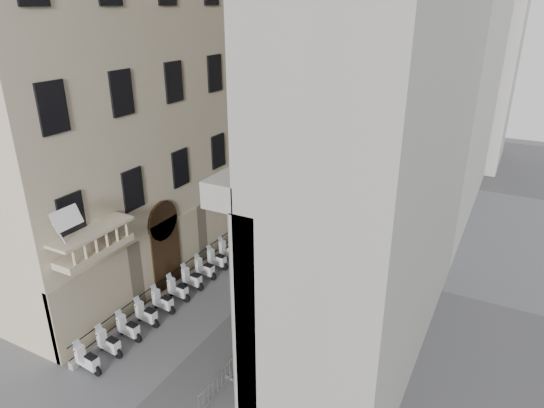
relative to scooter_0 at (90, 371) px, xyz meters
The scene contains 34 objects.
far_building 46.26m from the scooter_0, 85.42° to the left, with size 22.00×10.00×30.00m, color #A2A099.
iron_fence 13.64m from the scooter_0, 93.37° to the left, with size 0.30×28.00×1.40m, color black, non-canonical shape.
blue_awning 22.93m from the scooter_0, 70.52° to the left, with size 1.60×3.00×3.00m, color navy, non-canonical shape.
flag 0.80m from the scooter_0, 129.02° to the left, with size 1.00×1.40×8.20m, color #9E0C11, non-canonical shape.
scooter_0 is the anchor object (origin of this frame).
scooter_1 1.35m from the scooter_0, 90.00° to the left, with size 0.56×1.40×1.50m, color silver, non-canonical shape.
scooter_2 2.71m from the scooter_0, 90.00° to the left, with size 0.56×1.40×1.50m, color silver, non-canonical shape.
scooter_3 4.06m from the scooter_0, 90.00° to the left, with size 0.56×1.40×1.50m, color silver, non-canonical shape.
scooter_4 5.42m from the scooter_0, 90.00° to the left, with size 0.56×1.40×1.50m, color silver, non-canonical shape.
scooter_5 6.77m from the scooter_0, 90.00° to the left, with size 0.56×1.40×1.50m, color silver, non-canonical shape.
scooter_6 8.13m from the scooter_0, 90.00° to the left, with size 0.56×1.40×1.50m, color silver, non-canonical shape.
scooter_7 9.48m from the scooter_0, 90.00° to the left, with size 0.56×1.40×1.50m, color silver, non-canonical shape.
scooter_8 10.84m from the scooter_0, 90.00° to the left, with size 0.56×1.40×1.50m, color silver, non-canonical shape.
scooter_9 12.19m from the scooter_0, 90.00° to the left, with size 0.56×1.40×1.50m, color silver, non-canonical shape.
scooter_10 13.55m from the scooter_0, 90.00° to the left, with size 0.56×1.40×1.50m, color silver, non-canonical shape.
scooter_11 14.90m from the scooter_0, 90.00° to the left, with size 0.56×1.40×1.50m, color silver, non-canonical shape.
scooter_12 16.26m from the scooter_0, 90.00° to the left, with size 0.56×1.40×1.50m, color silver, non-canonical shape.
scooter_13 17.61m from the scooter_0, 90.00° to the left, with size 0.56×1.40×1.50m, color silver, non-canonical shape.
scooter_14 18.96m from the scooter_0, 90.00° to the left, with size 0.56×1.40×1.50m, color silver, non-canonical shape.
barrier_0 6.35m from the scooter_0, 12.68° to the left, with size 0.60×2.40×1.10m, color #B3B6BC, non-canonical shape.
barrier_1 7.32m from the scooter_0, 32.14° to the left, with size 0.60×2.40×1.10m, color #B3B6BC, non-canonical shape.
barrier_2 8.91m from the scooter_0, 45.89° to the left, with size 0.60×2.40×1.10m, color #B3B6BC, non-canonical shape.
barrier_3 10.84m from the scooter_0, 55.12° to the left, with size 0.60×2.40×1.10m, color #B3B6BC, non-canonical shape.
barrier_4 12.97m from the scooter_0, 61.45° to the left, with size 0.60×2.40×1.10m, color #B3B6BC, non-canonical shape.
barrier_5 15.21m from the scooter_0, 65.95° to the left, with size 0.60×2.40×1.10m, color #B3B6BC, non-canonical shape.
barrier_6 17.53m from the scooter_0, 69.29° to the left, with size 0.60×2.40×1.10m, color #B3B6BC, non-canonical shape.
barrier_7 19.89m from the scooter_0, 71.83° to the left, with size 0.60×2.40×1.10m, color #B3B6BC, non-canonical shape.
barrier_8 22.27m from the scooter_0, 73.84° to the left, with size 0.60×2.40×1.10m, color #B3B6BC, non-canonical shape.
security_tent 25.62m from the scooter_0, 89.63° to the left, with size 4.27×4.27×3.47m.
street_lamp 23.71m from the scooter_0, 86.64° to the left, with size 2.76×1.30×9.02m.
info_kiosk 20.46m from the scooter_0, 87.18° to the left, with size 0.62×0.94×1.94m.
pedestrian_a 18.60m from the scooter_0, 74.58° to the left, with size 0.68×0.45×1.87m, color #0D1735.
pedestrian_b 32.05m from the scooter_0, 79.11° to the left, with size 0.93×0.73×1.92m, color black.
pedestrian_c 24.41m from the scooter_0, 85.30° to the left, with size 0.92×0.60×1.89m, color black.
Camera 1 is at (12.52, -7.57, 16.06)m, focal length 32.00 mm.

